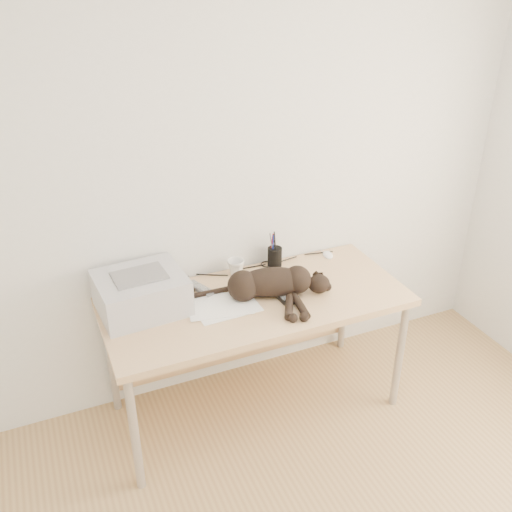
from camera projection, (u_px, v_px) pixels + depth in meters
name	position (u px, v px, depth m)	size (l,w,h in m)	color
wall_back	(229.00, 176.00, 3.03)	(3.50, 3.50, 0.00)	white
desk	(250.00, 311.00, 3.13)	(1.60, 0.70, 0.74)	#E9BB88
printer	(141.00, 293.00, 2.87)	(0.45, 0.39, 0.20)	silver
papers	(223.00, 306.00, 2.93)	(0.38, 0.28, 0.01)	white
cat	(268.00, 284.00, 2.99)	(0.71, 0.46, 0.17)	black
mug	(236.00, 267.00, 3.20)	(0.10, 0.10, 0.09)	white
pen_cup	(275.00, 256.00, 3.29)	(0.08, 0.08, 0.21)	black
remote_grey	(201.00, 289.00, 3.07)	(0.05, 0.18, 0.02)	slate
remote_black	(281.00, 295.00, 3.01)	(0.05, 0.19, 0.02)	black
mouse	(328.00, 253.00, 3.41)	(0.06, 0.10, 0.03)	white
cable_tangle	(235.00, 271.00, 3.25)	(1.36, 0.07, 0.01)	black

